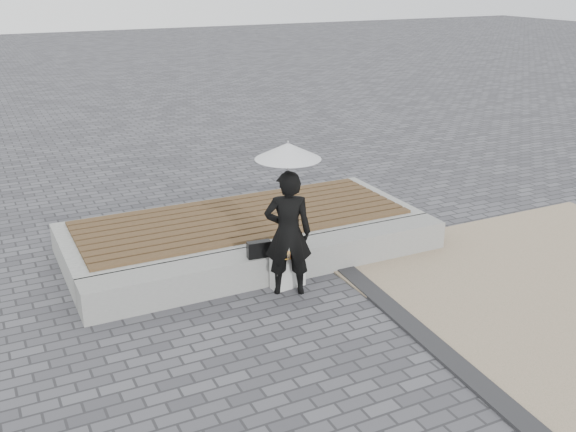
% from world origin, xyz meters
% --- Properties ---
extents(ground, '(80.00, 80.00, 0.00)m').
position_xyz_m(ground, '(0.00, 0.00, 0.00)').
color(ground, '#535258').
rests_on(ground, ground).
extents(edging_band, '(0.61, 5.20, 0.04)m').
position_xyz_m(edging_band, '(0.75, -0.50, 0.02)').
color(edging_band, '#29282A').
rests_on(edging_band, ground).
extents(seating_ledge, '(5.00, 0.45, 0.40)m').
position_xyz_m(seating_ledge, '(0.00, 1.60, 0.20)').
color(seating_ledge, gray).
rests_on(seating_ledge, ground).
extents(timber_platform, '(5.00, 2.00, 0.40)m').
position_xyz_m(timber_platform, '(0.00, 2.80, 0.20)').
color(timber_platform, '#AEAFA9').
rests_on(timber_platform, ground).
extents(timber_decking, '(4.60, 1.80, 0.04)m').
position_xyz_m(timber_decking, '(0.00, 2.80, 0.42)').
color(timber_decking, brown).
rests_on(timber_decking, timber_platform).
extents(woman, '(0.67, 0.57, 1.56)m').
position_xyz_m(woman, '(-0.08, 1.15, 0.78)').
color(woman, black).
rests_on(woman, ground).
extents(parasol, '(0.77, 0.77, 0.98)m').
position_xyz_m(parasol, '(-0.08, 1.15, 1.79)').
color(parasol, '#A5A6AA').
rests_on(parasol, ground).
extents(handbag, '(0.30, 0.13, 0.21)m').
position_xyz_m(handbag, '(-0.33, 1.45, 0.50)').
color(handbag, black).
rests_on(handbag, seating_ledge).
extents(canvas_tote, '(0.44, 0.23, 0.45)m').
position_xyz_m(canvas_tote, '(-0.02, 1.29, 0.22)').
color(canvas_tote, beige).
rests_on(canvas_tote, ground).
extents(magazine, '(0.34, 0.26, 0.01)m').
position_xyz_m(magazine, '(-0.02, 1.24, 0.45)').
color(magazine, '#FA4435').
rests_on(magazine, canvas_tote).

